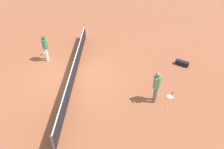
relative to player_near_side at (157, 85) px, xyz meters
The scene contains 11 objects.
ground_plane 4.76m from the player_near_side, 66.04° to the left, with size 40.00×40.00×0.00m, color #9E5638.
court_net 4.68m from the player_near_side, 66.04° to the left, with size 10.09×0.09×1.07m.
player_near_side is the anchor object (origin of this frame).
player_far_side 7.32m from the player_near_side, 59.27° to the left, with size 0.53×0.37×1.70m.
tennis_racket_near_player 1.35m from the player_near_side, 68.81° to the right, with size 0.58×0.46×0.03m.
tennis_racket_far_player 8.19m from the player_near_side, 55.82° to the left, with size 0.57×0.48×0.03m.
tennis_ball_near_player 1.55m from the player_near_side, 81.50° to the left, with size 0.07×0.07×0.07m, color #C6E033.
tennis_ball_by_net 1.17m from the player_near_side, 124.05° to the right, with size 0.07×0.07×0.07m, color #C6E033.
tennis_ball_midcourt 1.28m from the player_near_side, 65.30° to the left, with size 0.07×0.07×0.07m, color #C6E033.
tennis_ball_baseline 1.41m from the player_near_side, 99.15° to the left, with size 0.07×0.07×0.07m, color #C6E033.
equipment_bag 4.03m from the player_near_side, 32.49° to the right, with size 0.67×0.82×0.28m.
Camera 1 is at (-10.05, -2.30, 7.40)m, focal length 35.21 mm.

